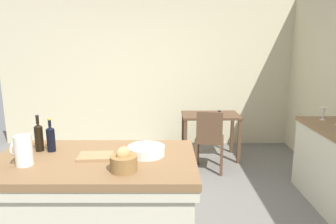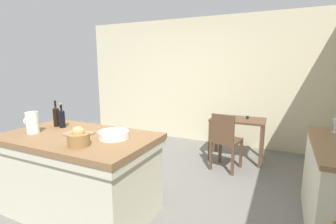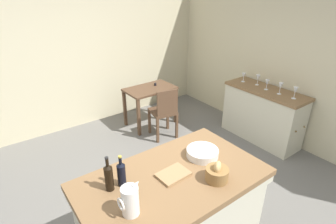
# 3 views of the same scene
# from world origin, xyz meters

# --- Properties ---
(ground_plane) EXTENTS (6.76, 6.76, 0.00)m
(ground_plane) POSITION_xyz_m (0.00, 0.00, 0.00)
(ground_plane) COLOR #66635E
(wall_back) EXTENTS (5.32, 0.12, 2.60)m
(wall_back) POSITION_xyz_m (0.00, 2.60, 1.30)
(wall_back) COLOR beige
(wall_back) RESTS_ON ground
(island_table) EXTENTS (1.67, 0.97, 0.90)m
(island_table) POSITION_xyz_m (-0.25, -0.59, 0.48)
(island_table) COLOR brown
(island_table) RESTS_ON ground
(writing_desk) EXTENTS (0.91, 0.58, 0.78)m
(writing_desk) POSITION_xyz_m (1.03, 1.79, 0.61)
(writing_desk) COLOR #513826
(writing_desk) RESTS_ON ground
(wooden_chair) EXTENTS (0.47, 0.47, 0.91)m
(wooden_chair) POSITION_xyz_m (0.95, 1.23, 0.50)
(wooden_chair) COLOR #513826
(wooden_chair) RESTS_ON ground
(pitcher) EXTENTS (0.17, 0.13, 0.28)m
(pitcher) POSITION_xyz_m (-0.76, -0.74, 1.02)
(pitcher) COLOR silver
(pitcher) RESTS_ON island_table
(wash_bowl) EXTENTS (0.31, 0.31, 0.08)m
(wash_bowl) POSITION_xyz_m (0.17, -0.51, 0.94)
(wash_bowl) COLOR silver
(wash_bowl) RESTS_ON island_table
(bread_basket) EXTENTS (0.20, 0.20, 0.19)m
(bread_basket) POSITION_xyz_m (0.03, -0.85, 0.97)
(bread_basket) COLOR olive
(bread_basket) RESTS_ON island_table
(cutting_board) EXTENTS (0.29, 0.22, 0.02)m
(cutting_board) POSITION_xyz_m (-0.24, -0.58, 0.91)
(cutting_board) COLOR #99754C
(cutting_board) RESTS_ON island_table
(wine_bottle_dark) EXTENTS (0.07, 0.07, 0.29)m
(wine_bottle_dark) POSITION_xyz_m (-0.66, -0.42, 1.02)
(wine_bottle_dark) COLOR black
(wine_bottle_dark) RESTS_ON island_table
(wine_bottle_amber) EXTENTS (0.07, 0.07, 0.32)m
(wine_bottle_amber) POSITION_xyz_m (-0.77, -0.41, 1.03)
(wine_bottle_amber) COLOR black
(wine_bottle_amber) RESTS_ON island_table
(wine_glass_far_right) EXTENTS (0.07, 0.07, 0.15)m
(wine_glass_far_right) POSITION_xyz_m (2.25, 0.70, 1.01)
(wine_glass_far_right) COLOR white
(wine_glass_far_right) RESTS_ON side_cabinet
(wicker_hamper) EXTENTS (0.34, 0.34, 0.29)m
(wicker_hamper) POSITION_xyz_m (-1.41, -0.43, 0.14)
(wicker_hamper) COLOR olive
(wicker_hamper) RESTS_ON ground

